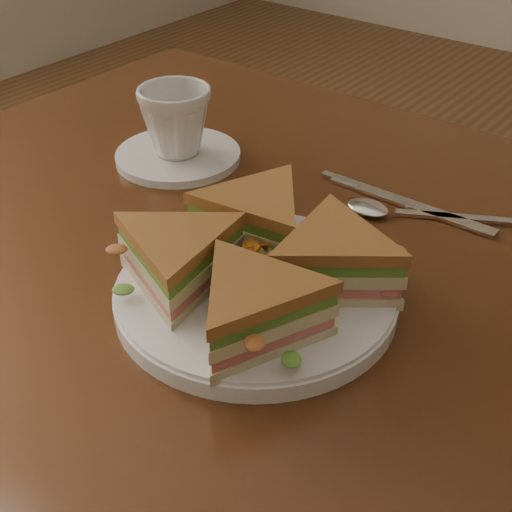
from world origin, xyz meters
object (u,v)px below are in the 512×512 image
object	(u,v)px
table	(338,357)
plate	(256,294)
spoon	(389,211)
saucer	(178,156)
knife	(398,201)
sandwich_wedges	(256,261)
coffee_cup	(176,121)

from	to	relation	value
table	plate	world-z (taller)	plate
spoon	saucer	distance (m)	0.28
spoon	knife	bearing A→B (deg)	69.67
plate	spoon	distance (m)	0.21
sandwich_wedges	coffee_cup	world-z (taller)	coffee_cup
knife	spoon	bearing A→B (deg)	-81.76
table	knife	bearing A→B (deg)	100.92
sandwich_wedges	plate	bearing A→B (deg)	0.00
plate	knife	size ratio (longest dim) A/B	1.19
coffee_cup	sandwich_wedges	bearing A→B (deg)	-41.47
sandwich_wedges	knife	bearing A→B (deg)	86.04
plate	spoon	size ratio (longest dim) A/B	1.54
plate	sandwich_wedges	bearing A→B (deg)	180.00
table	spoon	xyz separation A→B (m)	(-0.03, 0.13, 0.10)
knife	coffee_cup	distance (m)	0.28
table	saucer	bearing A→B (deg)	163.50
plate	saucer	bearing A→B (deg)	146.50
table	plate	distance (m)	0.14
spoon	saucer	size ratio (longest dim) A/B	1.08
saucer	plate	bearing A→B (deg)	-33.50
table	sandwich_wedges	world-z (taller)	sandwich_wedges
coffee_cup	plate	bearing A→B (deg)	-41.47
knife	saucer	world-z (taller)	saucer
spoon	plate	bearing A→B (deg)	-123.96
table	coffee_cup	world-z (taller)	coffee_cup
saucer	coffee_cup	xyz separation A→B (m)	(0.00, 0.00, 0.05)
plate	coffee_cup	size ratio (longest dim) A/B	2.89
knife	saucer	size ratio (longest dim) A/B	1.39
coffee_cup	saucer	bearing A→B (deg)	0.00
plate	spoon	world-z (taller)	plate
knife	coffee_cup	world-z (taller)	coffee_cup
table	knife	xyz separation A→B (m)	(-0.03, 0.16, 0.10)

